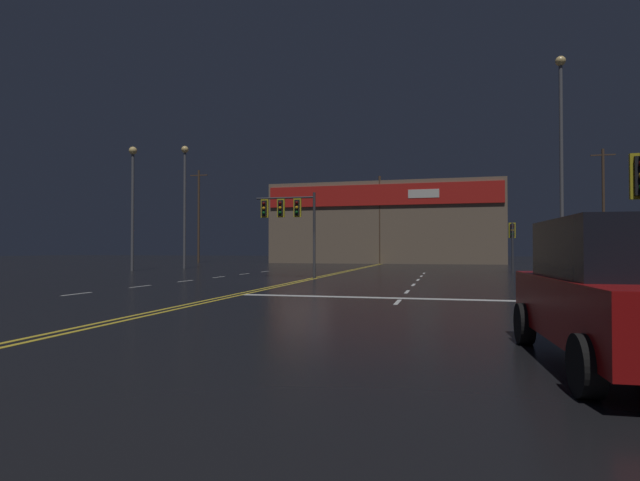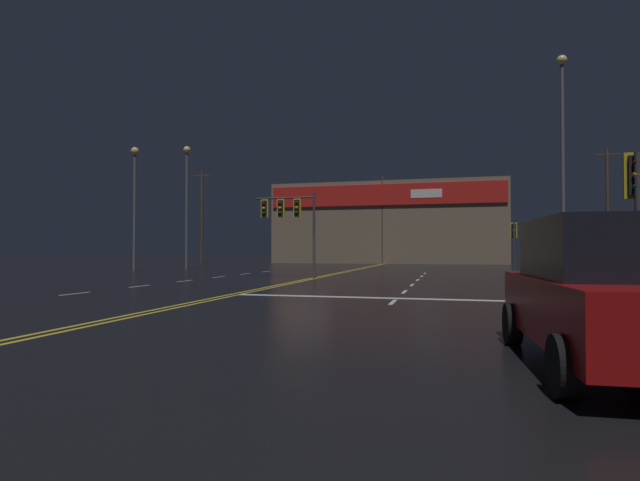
% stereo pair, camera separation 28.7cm
% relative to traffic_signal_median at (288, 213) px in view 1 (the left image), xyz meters
% --- Properties ---
extents(ground_plane, '(200.00, 200.00, 0.00)m').
position_rel_traffic_signal_median_xyz_m(ground_plane, '(1.48, -2.04, -3.47)').
color(ground_plane, black).
extents(road_markings, '(15.89, 60.00, 0.01)m').
position_rel_traffic_signal_median_xyz_m(road_markings, '(2.55, -3.61, -3.46)').
color(road_markings, gold).
rests_on(road_markings, ground).
extents(traffic_signal_median, '(3.30, 0.36, 4.51)m').
position_rel_traffic_signal_median_xyz_m(traffic_signal_median, '(0.00, 0.00, 0.00)').
color(traffic_signal_median, '#38383D').
rests_on(traffic_signal_median, ground).
extents(traffic_signal_corner_northeast, '(0.42, 0.36, 3.25)m').
position_rel_traffic_signal_median_xyz_m(traffic_signal_corner_northeast, '(12.33, 8.88, -1.09)').
color(traffic_signal_corner_northeast, '#38383D').
rests_on(traffic_signal_corner_northeast, ground).
extents(streetlight_median_approach, '(0.56, 0.56, 12.44)m').
position_rel_traffic_signal_median_xyz_m(streetlight_median_approach, '(14.51, 5.13, 4.18)').
color(streetlight_median_approach, '#59595E').
rests_on(streetlight_median_approach, ground).
extents(streetlight_far_left, '(0.56, 0.56, 8.85)m').
position_rel_traffic_signal_median_xyz_m(streetlight_far_left, '(-13.45, 5.77, 2.23)').
color(streetlight_far_left, '#59595E').
rests_on(streetlight_far_left, ground).
extents(streetlight_far_right, '(0.56, 0.56, 9.81)m').
position_rel_traffic_signal_median_xyz_m(streetlight_far_right, '(-12.04, 10.57, 2.76)').
color(streetlight_far_right, '#59595E').
rests_on(streetlight_far_right, ground).
extents(parked_car, '(2.21, 4.39, 1.88)m').
position_rel_traffic_signal_median_xyz_m(parked_car, '(10.33, -18.29, -2.52)').
color(parked_car, '#9E0F0F').
rests_on(parked_car, ground).
extents(building_backdrop, '(25.56, 10.23, 8.97)m').
position_rel_traffic_signal_median_xyz_m(building_backdrop, '(1.48, 33.02, 1.03)').
color(building_backdrop, '#7A6651').
rests_on(building_backdrop, ground).
extents(utility_pole_row, '(45.33, 0.26, 11.31)m').
position_rel_traffic_signal_median_xyz_m(utility_pole_row, '(1.67, 28.15, 2.04)').
color(utility_pole_row, '#4C3828').
rests_on(utility_pole_row, ground).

